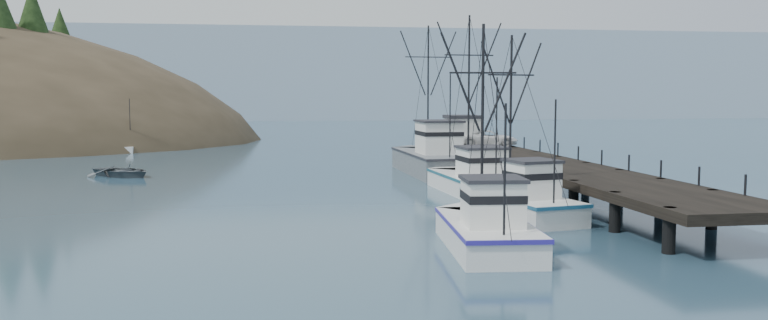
{
  "coord_description": "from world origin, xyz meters",
  "views": [
    {
      "loc": [
        -5.53,
        -33.09,
        6.83
      ],
      "look_at": [
        2.07,
        14.55,
        2.5
      ],
      "focal_mm": 35.0,
      "sensor_mm": 36.0,
      "label": 1
    }
  ],
  "objects_px": {
    "trawler_near": "(518,202)",
    "trawler_mid": "(485,229)",
    "pier": "(551,167)",
    "pier_shed": "(462,130)",
    "trawler_far": "(473,181)",
    "work_vessel": "(432,159)",
    "pickup_truck": "(490,138)",
    "motorboat": "(123,176)"
  },
  "relations": [
    {
      "from": "trawler_far",
      "to": "motorboat",
      "type": "xyz_separation_m",
      "value": [
        -25.7,
        14.08,
        -0.82
      ]
    },
    {
      "from": "pier_shed",
      "to": "motorboat",
      "type": "height_order",
      "value": "pier_shed"
    },
    {
      "from": "trawler_near",
      "to": "trawler_far",
      "type": "height_order",
      "value": "trawler_far"
    },
    {
      "from": "work_vessel",
      "to": "pier",
      "type": "bearing_deg",
      "value": -67.14
    },
    {
      "from": "trawler_near",
      "to": "trawler_mid",
      "type": "xyz_separation_m",
      "value": [
        -4.2,
        -7.77,
        -0.0
      ]
    },
    {
      "from": "pier",
      "to": "pier_shed",
      "type": "xyz_separation_m",
      "value": [
        -1.5,
        18.0,
        1.73
      ]
    },
    {
      "from": "pier_shed",
      "to": "pickup_truck",
      "type": "distance_m",
      "value": 2.71
    },
    {
      "from": "pier",
      "to": "trawler_far",
      "type": "bearing_deg",
      "value": 175.73
    },
    {
      "from": "pier",
      "to": "work_vessel",
      "type": "height_order",
      "value": "work_vessel"
    },
    {
      "from": "trawler_far",
      "to": "pickup_truck",
      "type": "distance_m",
      "value": 17.42
    },
    {
      "from": "pier",
      "to": "trawler_far",
      "type": "height_order",
      "value": "trawler_far"
    },
    {
      "from": "trawler_mid",
      "to": "pier_shed",
      "type": "relative_size",
      "value": 3.2
    },
    {
      "from": "trawler_far",
      "to": "work_vessel",
      "type": "distance_m",
      "value": 12.58
    },
    {
      "from": "trawler_far",
      "to": "motorboat",
      "type": "bearing_deg",
      "value": 151.28
    },
    {
      "from": "pickup_truck",
      "to": "motorboat",
      "type": "bearing_deg",
      "value": 107.17
    },
    {
      "from": "pickup_truck",
      "to": "pier_shed",
      "type": "bearing_deg",
      "value": 71.16
    },
    {
      "from": "trawler_near",
      "to": "pickup_truck",
      "type": "distance_m",
      "value": 27.28
    },
    {
      "from": "pier",
      "to": "trawler_far",
      "type": "xyz_separation_m",
      "value": [
        -5.41,
        0.4,
        -0.87
      ]
    },
    {
      "from": "trawler_near",
      "to": "trawler_mid",
      "type": "bearing_deg",
      "value": -118.41
    },
    {
      "from": "pier_shed",
      "to": "pickup_truck",
      "type": "relative_size",
      "value": 0.62
    },
    {
      "from": "work_vessel",
      "to": "motorboat",
      "type": "distance_m",
      "value": 25.71
    },
    {
      "from": "pickup_truck",
      "to": "trawler_near",
      "type": "bearing_deg",
      "value": 179.58
    },
    {
      "from": "trawler_near",
      "to": "trawler_mid",
      "type": "height_order",
      "value": "trawler_near"
    },
    {
      "from": "pier",
      "to": "trawler_mid",
      "type": "height_order",
      "value": "trawler_mid"
    },
    {
      "from": "trawler_near",
      "to": "work_vessel",
      "type": "bearing_deg",
      "value": 89.25
    },
    {
      "from": "pickup_truck",
      "to": "pier",
      "type": "bearing_deg",
      "value": -169.1
    },
    {
      "from": "trawler_near",
      "to": "pier",
      "type": "bearing_deg",
      "value": 59.59
    },
    {
      "from": "trawler_near",
      "to": "trawler_far",
      "type": "distance_m",
      "value": 10.24
    },
    {
      "from": "trawler_far",
      "to": "pickup_truck",
      "type": "relative_size",
      "value": 2.45
    },
    {
      "from": "pier",
      "to": "pier_shed",
      "type": "distance_m",
      "value": 18.14
    },
    {
      "from": "motorboat",
      "to": "pier",
      "type": "bearing_deg",
      "value": -73.68
    },
    {
      "from": "motorboat",
      "to": "trawler_mid",
      "type": "bearing_deg",
      "value": -105.33
    },
    {
      "from": "motorboat",
      "to": "trawler_far",
      "type": "bearing_deg",
      "value": -77.43
    },
    {
      "from": "pier",
      "to": "trawler_mid",
      "type": "bearing_deg",
      "value": -119.54
    },
    {
      "from": "trawler_far",
      "to": "work_vessel",
      "type": "relative_size",
      "value": 0.81
    },
    {
      "from": "pier",
      "to": "work_vessel",
      "type": "bearing_deg",
      "value": 112.86
    },
    {
      "from": "pier_shed",
      "to": "pickup_truck",
      "type": "bearing_deg",
      "value": -32.19
    },
    {
      "from": "trawler_mid",
      "to": "trawler_near",
      "type": "bearing_deg",
      "value": 61.59
    },
    {
      "from": "motorboat",
      "to": "pier_shed",
      "type": "bearing_deg",
      "value": -41.94
    },
    {
      "from": "pickup_truck",
      "to": "motorboat",
      "type": "distance_m",
      "value": 32.0
    },
    {
      "from": "work_vessel",
      "to": "pickup_truck",
      "type": "relative_size",
      "value": 3.02
    },
    {
      "from": "work_vessel",
      "to": "pickup_truck",
      "type": "bearing_deg",
      "value": 30.42
    }
  ]
}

